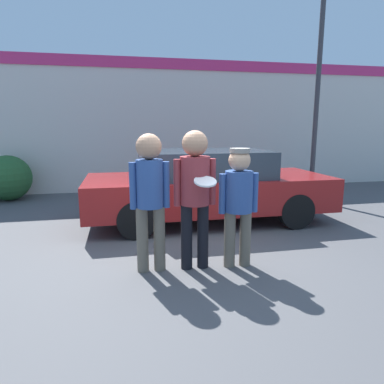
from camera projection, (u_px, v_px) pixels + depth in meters
ground_plane at (193, 258)px, 4.93m from camera, size 56.00×56.00×0.00m
storefront_building at (153, 125)px, 9.94m from camera, size 24.00×0.22×3.75m
person_left at (150, 190)px, 4.31m from camera, size 0.51×0.34×1.79m
person_middle_with_frisbee at (195, 186)px, 4.39m from camera, size 0.55×0.60×1.82m
person_right at (239, 197)px, 4.49m from camera, size 0.54×0.37×1.59m
parked_car_near at (207, 185)px, 6.75m from camera, size 4.70×1.91×1.41m
street_lamp at (326, 51)px, 8.15m from camera, size 1.05×0.35×5.99m
shrub at (8, 178)px, 8.70m from camera, size 1.15×1.15×1.15m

